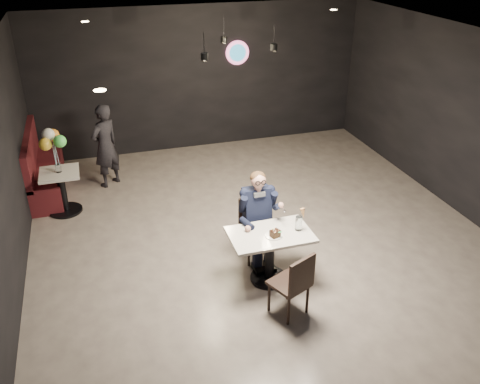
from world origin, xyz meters
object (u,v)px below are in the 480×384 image
object	(u,v)px
seated_man	(257,215)
balloon_vase	(58,168)
side_table	(62,191)
main_table	(270,257)
chair_far	(257,231)
sundae_glass	(299,223)
passerby	(105,146)
chair_near	(289,282)
booth_bench	(44,162)

from	to	relation	value
seated_man	balloon_vase	xyz separation A→B (m)	(-2.70, 2.25, 0.10)
side_table	balloon_vase	bearing A→B (deg)	0.00
main_table	side_table	world-z (taller)	side_table
chair_far	seated_man	size ratio (longest dim) A/B	0.64
main_table	chair_far	world-z (taller)	chair_far
main_table	seated_man	distance (m)	0.65
sundae_glass	passerby	distance (m)	4.32
chair_near	sundae_glass	bearing A→B (deg)	35.85
chair_near	sundae_glass	size ratio (longest dim) A/B	4.57
side_table	seated_man	bearing A→B (deg)	-39.85
chair_far	main_table	bearing A→B (deg)	-90.00
chair_far	seated_man	bearing A→B (deg)	90.00
side_table	chair_near	bearing A→B (deg)	-52.36
chair_near	passerby	size ratio (longest dim) A/B	0.59
seated_man	booth_bench	distance (m)	4.43
main_table	chair_near	world-z (taller)	chair_near
chair_far	passerby	size ratio (longest dim) A/B	0.59
side_table	balloon_vase	world-z (taller)	balloon_vase
seated_man	balloon_vase	world-z (taller)	seated_man
sundae_glass	booth_bench	xyz separation A→B (m)	(-3.39, 3.83, -0.30)
chair_far	side_table	distance (m)	3.51
seated_man	chair_near	bearing A→B (deg)	-90.00
booth_bench	chair_far	bearing A→B (deg)	-47.32
booth_bench	passerby	distance (m)	1.15
chair_far	chair_near	bearing A→B (deg)	-90.00
booth_bench	side_table	world-z (taller)	booth_bench
passerby	side_table	bearing A→B (deg)	7.62
chair_near	balloon_vase	distance (m)	4.43
main_table	balloon_vase	xyz separation A→B (m)	(-2.70, 2.80, 0.45)
main_table	booth_bench	bearing A→B (deg)	128.26
side_table	passerby	world-z (taller)	passerby
main_table	chair_far	size ratio (longest dim) A/B	1.20
seated_man	booth_bench	bearing A→B (deg)	132.68
passerby	sundae_glass	bearing A→B (deg)	83.28
chair_near	side_table	bearing A→B (deg)	103.50
booth_bench	seated_man	bearing A→B (deg)	-47.32
main_table	chair_near	distance (m)	0.70
chair_near	passerby	xyz separation A→B (m)	(-1.89, 4.34, 0.32)
main_table	balloon_vase	bearing A→B (deg)	133.92
chair_near	side_table	xyz separation A→B (m)	(-2.70, 3.50, -0.06)
chair_far	passerby	bearing A→B (deg)	121.37
chair_far	seated_man	world-z (taller)	seated_man
seated_man	passerby	distance (m)	3.62
sundae_glass	main_table	bearing A→B (deg)	176.29
side_table	balloon_vase	xyz separation A→B (m)	(0.00, 0.00, 0.42)
main_table	side_table	xyz separation A→B (m)	(-2.70, 2.80, 0.02)
main_table	chair_far	distance (m)	0.56
chair_far	balloon_vase	size ratio (longest dim) A/B	6.51
chair_near	side_table	size ratio (longest dim) A/B	1.16
seated_man	balloon_vase	distance (m)	3.51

